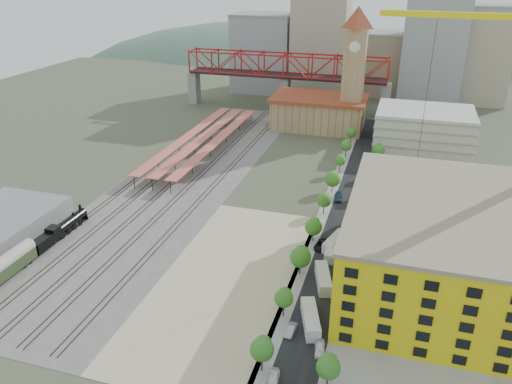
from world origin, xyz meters
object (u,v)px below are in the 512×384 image
(clock_tower, at_px, (355,60))
(site_trailer_c, at_px, (332,251))
(site_trailer_a, at_px, (310,319))
(site_trailer_d, at_px, (335,242))
(construction_building, at_px, (457,247))
(locomotive, at_px, (62,229))
(coach, at_px, (3,268))
(car_0, at_px, (273,379))
(site_trailer_b, at_px, (323,278))

(clock_tower, xyz_separation_m, site_trailer_c, (8.00, -95.34, -27.51))
(site_trailer_a, xyz_separation_m, site_trailer_d, (0.00, 30.09, -0.13))
(clock_tower, height_order, site_trailer_c, clock_tower)
(clock_tower, relative_size, site_trailer_c, 5.97)
(construction_building, relative_size, locomotive, 2.41)
(clock_tower, bearing_deg, site_trailer_c, -85.20)
(clock_tower, bearing_deg, coach, -114.81)
(locomotive, relative_size, car_0, 4.56)
(clock_tower, distance_m, site_trailer_a, 124.47)
(car_0, bearing_deg, site_trailer_d, 77.85)
(clock_tower, xyz_separation_m, site_trailer_b, (8.00, -107.30, -27.33))
(clock_tower, bearing_deg, site_trailer_b, -85.74)
(site_trailer_d, bearing_deg, site_trailer_a, -73.96)
(coach, xyz_separation_m, car_0, (63.00, -11.51, -2.13))
(construction_building, height_order, car_0, construction_building)
(site_trailer_b, bearing_deg, site_trailer_d, 73.75)
(clock_tower, distance_m, locomotive, 123.44)
(site_trailer_a, bearing_deg, site_trailer_d, 72.02)
(clock_tower, distance_m, construction_building, 107.36)
(car_0, bearing_deg, clock_tower, 83.68)
(construction_building, distance_m, car_0, 47.79)
(clock_tower, xyz_separation_m, site_trailer_a, (8.00, -121.18, -27.30))
(site_trailer_d, bearing_deg, coach, -136.44)
(coach, relative_size, car_0, 3.80)
(construction_building, bearing_deg, clock_tower, 108.78)
(clock_tower, height_order, locomotive, clock_tower)
(construction_building, bearing_deg, site_trailer_d, 161.10)
(locomotive, height_order, coach, coach)
(construction_building, distance_m, site_trailer_a, 34.48)
(site_trailer_d, bearing_deg, site_trailer_b, -73.96)
(coach, bearing_deg, car_0, -10.35)
(construction_building, xyz_separation_m, car_0, (-29.00, -36.99, -8.63))
(clock_tower, height_order, site_trailer_a, clock_tower)
(coach, xyz_separation_m, site_trailer_b, (66.00, 18.18, -1.55))
(clock_tower, height_order, site_trailer_d, clock_tower)
(locomotive, bearing_deg, construction_building, 3.51)
(construction_building, height_order, coach, construction_building)
(construction_building, bearing_deg, locomotive, -176.49)
(site_trailer_c, xyz_separation_m, site_trailer_d, (0.00, 4.25, 0.08))
(locomotive, height_order, site_trailer_b, locomotive)
(locomotive, relative_size, coach, 1.20)
(coach, distance_m, site_trailer_a, 66.16)
(coach, height_order, site_trailer_b, coach)
(clock_tower, height_order, coach, clock_tower)
(clock_tower, xyz_separation_m, car_0, (5.00, -136.99, -27.91))
(locomotive, relative_size, site_trailer_c, 2.41)
(coach, bearing_deg, site_trailer_b, 15.40)
(clock_tower, bearing_deg, site_trailer_d, -84.98)
(site_trailer_c, bearing_deg, construction_building, -9.15)
(site_trailer_b, bearing_deg, site_trailer_a, -106.25)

